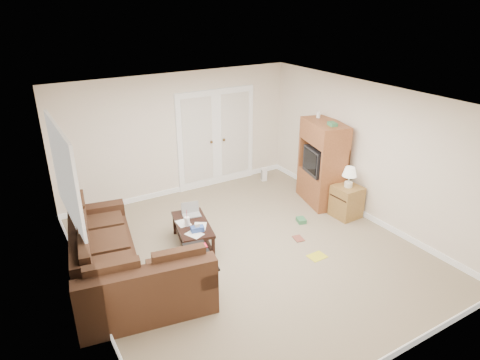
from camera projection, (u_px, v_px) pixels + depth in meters
floor at (250, 251)px, 6.99m from camera, size 5.50×5.50×0.00m
ceiling at (252, 100)px, 6.00m from camera, size 5.00×5.50×0.02m
wall_left at (81, 223)px, 5.32m from camera, size 0.02×5.50×2.50m
wall_right at (368, 153)px, 7.67m from camera, size 0.02×5.50×2.50m
wall_back at (179, 135)px, 8.66m from camera, size 5.00×0.02×2.50m
wall_front at (396, 275)px, 4.33m from camera, size 5.00×0.02×2.50m
baseboards at (250, 249)px, 6.97m from camera, size 5.00×5.50×0.10m
french_doors at (217, 139)px, 9.12m from camera, size 1.80×0.05×2.13m
window_left at (65, 174)px, 6.00m from camera, size 0.05×1.92×1.42m
sectional_sofa at (120, 267)px, 6.06m from camera, size 1.90×2.93×0.82m
coffee_table at (193, 233)px, 7.09m from camera, size 0.73×1.12×0.70m
tv_armoire at (322, 163)px, 8.37m from camera, size 0.80×1.14×1.78m
side_cabinet at (347, 199)px, 7.98m from camera, size 0.48×0.48×0.99m
space_heater at (264, 174)px, 9.61m from camera, size 0.14×0.13×0.30m
floor_magazine at (317, 256)px, 6.86m from camera, size 0.30×0.24×0.01m
floor_greenbox at (301, 220)px, 7.88m from camera, size 0.20×0.23×0.08m
floor_book at (294, 239)px, 7.33m from camera, size 0.19×0.24×0.02m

